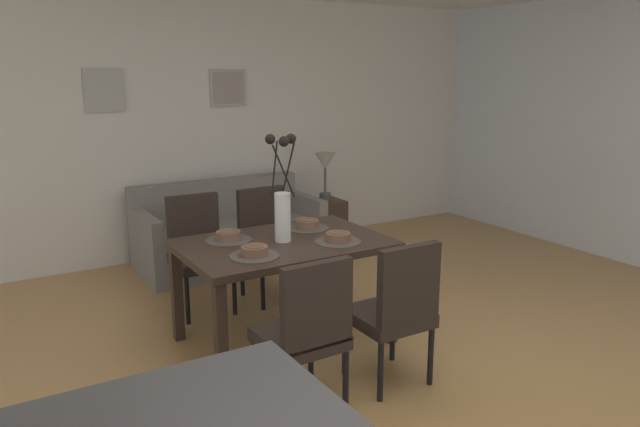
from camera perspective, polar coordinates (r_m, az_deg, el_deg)
The scene contains 21 objects.
ground_plane at distance 3.94m, azimuth 4.47°, elevation -15.60°, with size 9.00×9.00×0.00m, color tan.
back_wall_panel at distance 6.40m, azimuth -12.58°, elevation 7.69°, with size 9.00×0.10×2.60m, color silver.
dining_table at distance 4.27m, azimuth -3.44°, elevation -3.72°, with size 1.40×0.94×0.74m.
dining_chair_near_left at distance 3.44m, azimuth -1.28°, elevation -10.56°, with size 0.45×0.45×0.92m.
dining_chair_near_right at distance 4.99m, azimuth -11.23°, elevation -3.10°, with size 0.46×0.46×0.92m.
dining_chair_far_left at distance 3.75m, azimuth 7.09°, elevation -8.59°, with size 0.44×0.44×0.92m.
dining_chair_far_right at distance 5.18m, azimuth -4.90°, elevation -2.24°, with size 0.45×0.45×0.92m.
centerpiece_vase at distance 4.18m, azimuth -3.51°, elevation 1.15°, with size 0.21×0.23×0.73m.
placemat_near_left at distance 3.93m, azimuth -6.10°, elevation -3.92°, with size 0.32×0.32×0.01m, color #4C4742.
bowl_near_left at distance 3.92m, azimuth -6.11°, elevation -3.41°, with size 0.17×0.17×0.07m.
placemat_near_right at distance 4.30m, azimuth -8.49°, elevation -2.45°, with size 0.32×0.32×0.01m, color #4C4742.
bowl_near_right at distance 4.29m, azimuth -8.51°, elevation -1.98°, with size 0.17×0.17×0.07m.
placemat_far_left at distance 4.22m, azimuth 1.67°, elevation -2.62°, with size 0.32×0.32×0.01m, color #4C4742.
bowl_far_left at distance 4.21m, azimuth 1.68°, elevation -2.13°, with size 0.17×0.17×0.07m.
placemat_far_right at distance 4.57m, azimuth -1.19°, elevation -1.35°, with size 0.32×0.32×0.01m, color #4C4742.
bowl_far_right at distance 4.56m, azimuth -1.19°, elevation -0.90°, with size 0.17×0.17×0.07m.
sofa at distance 6.15m, azimuth -8.53°, elevation -2.05°, with size 1.76×0.84×0.80m.
side_table at distance 6.61m, azimuth 0.47°, elevation -0.96°, with size 0.36×0.36×0.52m, color #3D2D23.
table_lamp at distance 6.49m, azimuth 0.48°, elevation 4.46°, with size 0.22×0.22×0.51m.
framed_picture_left at distance 6.10m, azimuth -19.42°, elevation 10.74°, with size 0.36×0.03×0.40m.
framed_picture_center at distance 6.47m, azimuth -8.53°, elevation 11.46°, with size 0.39×0.03×0.37m.
Camera 1 is at (-2.02, -2.79, 1.92)m, focal length 34.46 mm.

